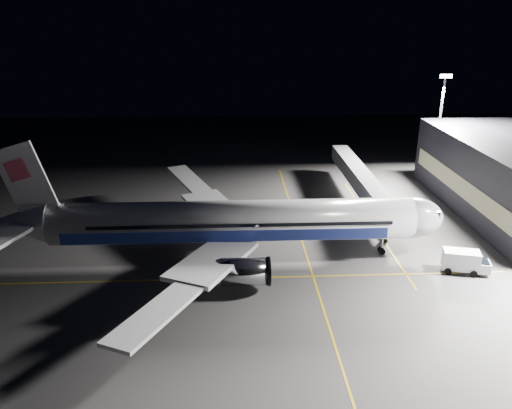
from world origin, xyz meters
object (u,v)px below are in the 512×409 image
object	(u,v)px
safety_cone_a	(181,232)
baggage_tug	(249,214)
airliner	(225,222)
jet_bridge	(362,181)
safety_cone_c	(188,217)
floodlight_mast_north	(440,118)
safety_cone_b	(234,242)
service_truck	(465,261)

from	to	relation	value
safety_cone_a	baggage_tug	bearing A→B (deg)	26.39
airliner	jet_bridge	xyz separation A→B (m)	(23.08, 18.06, -0.58)
baggage_tug	safety_cone_c	world-z (taller)	baggage_tug
floodlight_mast_north	safety_cone_c	bearing A→B (deg)	-159.24
airliner	safety_cone_b	bearing A→B (deg)	74.84
jet_bridge	baggage_tug	size ratio (longest dim) A/B	11.57
jet_bridge	safety_cone_b	size ratio (longest dim) A/B	60.33
service_truck	safety_cone_c	world-z (taller)	service_truck
baggage_tug	floodlight_mast_north	bearing A→B (deg)	33.74
jet_bridge	safety_cone_c	bearing A→B (deg)	-172.16
floodlight_mast_north	safety_cone_c	distance (m)	52.16
service_truck	baggage_tug	bearing A→B (deg)	159.81
airliner	service_truck	size ratio (longest dim) A/B	9.99
floodlight_mast_north	baggage_tug	size ratio (longest dim) A/B	6.96
airliner	safety_cone_a	xyz separation A→B (m)	(-6.92, 7.95, -4.88)
jet_bridge	safety_cone_c	xyz separation A→B (m)	(-29.46, -4.06, -4.25)
baggage_tug	safety_cone_a	size ratio (longest dim) A/B	5.30
baggage_tug	safety_cone_b	distance (m)	9.56
service_truck	safety_cone_a	distance (m)	40.07
airliner	baggage_tug	size ratio (longest dim) A/B	20.68
airliner	jet_bridge	world-z (taller)	airliner
floodlight_mast_north	safety_cone_b	size ratio (longest dim) A/B	36.30
jet_bridge	safety_cone_a	xyz separation A→B (m)	(-30.00, -10.10, -4.30)
airliner	safety_cone_c	xyz separation A→B (m)	(-6.38, 14.00, -4.83)
jet_bridge	safety_cone_b	xyz separation A→B (m)	(-21.99, -14.06, -4.30)
service_truck	baggage_tug	xyz separation A→B (m)	(-27.05, 19.02, -0.66)
safety_cone_a	safety_cone_b	bearing A→B (deg)	-26.28
safety_cone_a	airliner	bearing A→B (deg)	-48.96
safety_cone_c	safety_cone_b	bearing A→B (deg)	-53.26
floodlight_mast_north	baggage_tug	bearing A→B (deg)	-153.35
floodlight_mast_north	baggage_tug	world-z (taller)	floodlight_mast_north
jet_bridge	floodlight_mast_north	size ratio (longest dim) A/B	1.66
jet_bridge	safety_cone_b	world-z (taller)	jet_bridge
airliner	jet_bridge	bearing A→B (deg)	38.04
safety_cone_c	service_truck	bearing A→B (deg)	-28.15
safety_cone_b	safety_cone_c	world-z (taller)	safety_cone_c
floodlight_mast_north	safety_cone_b	xyz separation A→B (m)	(-39.99, -27.99, -12.09)
airliner	safety_cone_c	distance (m)	16.13
safety_cone_b	floodlight_mast_north	bearing A→B (deg)	34.98
baggage_tug	safety_cone_a	world-z (taller)	baggage_tug
airliner	floodlight_mast_north	size ratio (longest dim) A/B	2.97
service_truck	safety_cone_b	world-z (taller)	service_truck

